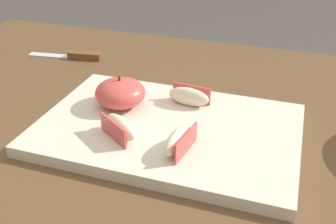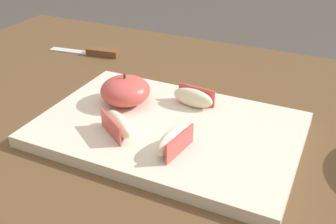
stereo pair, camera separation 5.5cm
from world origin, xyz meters
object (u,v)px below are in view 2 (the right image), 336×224
apple_wedge_front (193,97)px  paring_knife (97,52)px  apple_wedge_right (173,141)px  apple_wedge_back (118,124)px  apple_half_skin_up (125,91)px  cutting_board (168,129)px

apple_wedge_front → paring_knife: 0.32m
apple_wedge_right → apple_wedge_back: same height
paring_knife → apple_wedge_right: bearing=-42.1°
apple_wedge_front → paring_knife: size_ratio=0.42×
apple_half_skin_up → apple_wedge_back: (0.04, -0.08, -0.01)m
cutting_board → apple_wedge_right: bearing=-59.4°
apple_wedge_front → paring_knife: (-0.28, 0.15, -0.03)m
cutting_board → apple_wedge_back: (-0.05, -0.05, 0.02)m
cutting_board → apple_wedge_back: apple_wedge_back is taller
apple_wedge_right → apple_wedge_front: bearing=99.8°
apple_wedge_front → apple_wedge_right: bearing=-80.2°
apple_half_skin_up → apple_wedge_right: (0.12, -0.09, -0.01)m
apple_wedge_back → paring_knife: (-0.22, 0.27, -0.03)m
apple_half_skin_up → apple_wedge_back: bearing=-66.1°
apple_half_skin_up → apple_wedge_back: size_ratio=1.17×
apple_half_skin_up → cutting_board: bearing=-19.2°
apple_wedge_front → apple_wedge_back: bearing=-118.5°
apple_wedge_back → paring_knife: size_ratio=0.41×
apple_half_skin_up → apple_wedge_right: bearing=-35.5°
apple_wedge_right → apple_wedge_back: size_ratio=1.03×
apple_wedge_right → paring_knife: 0.41m
apple_wedge_right → apple_wedge_back: 0.08m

